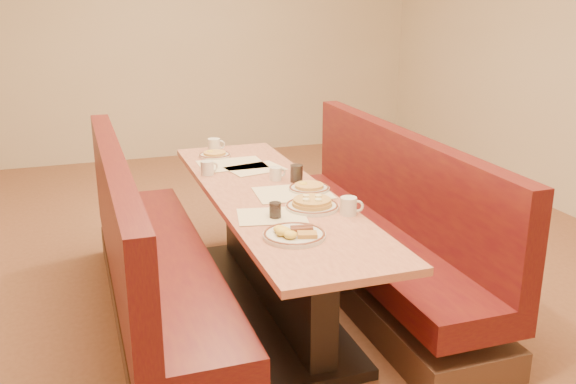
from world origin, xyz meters
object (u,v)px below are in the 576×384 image
object	(u,v)px
pancake_plate	(312,204)
eggs_plate	(294,234)
coffee_mug_a	(349,206)
coffee_mug_b	(208,168)
diner_table	(271,251)
booth_left	(151,269)
soda_tumbler_mid	(297,173)
booth_right	(379,239)
coffee_mug_c	(276,173)
coffee_mug_d	(215,145)
soda_tumbler_near	(275,210)

from	to	relation	value
pancake_plate	eggs_plate	size ratio (longest dim) A/B	0.96
coffee_mug_a	coffee_mug_b	xyz separation A→B (m)	(-0.55, 1.01, -0.00)
diner_table	pancake_plate	bearing A→B (deg)	-69.05
booth_left	soda_tumbler_mid	bearing A→B (deg)	10.03
booth_right	eggs_plate	distance (m)	1.18
booth_left	eggs_plate	size ratio (longest dim) A/B	8.10
diner_table	coffee_mug_c	size ratio (longest dim) A/B	22.65
coffee_mug_a	coffee_mug_d	size ratio (longest dim) A/B	0.95
pancake_plate	coffee_mug_b	xyz separation A→B (m)	(-0.40, 0.85, 0.02)
pancake_plate	booth_right	bearing A→B (deg)	29.56
diner_table	coffee_mug_b	world-z (taller)	coffee_mug_b
coffee_mug_c	booth_right	bearing A→B (deg)	-31.17
pancake_plate	coffee_mug_b	size ratio (longest dim) A/B	2.48
booth_left	coffee_mug_c	distance (m)	0.98
diner_table	coffee_mug_d	distance (m)	1.18
diner_table	soda_tumbler_near	xyz separation A→B (m)	(-0.11, -0.43, 0.42)
diner_table	coffee_mug_b	xyz separation A→B (m)	(-0.27, 0.51, 0.42)
booth_left	booth_right	size ratio (longest dim) A/B	1.00
booth_right	pancake_plate	world-z (taller)	booth_right
coffee_mug_a	diner_table	bearing A→B (deg)	143.75
eggs_plate	soda_tumbler_near	distance (m)	0.29
coffee_mug_d	soda_tumbler_near	xyz separation A→B (m)	(-0.02, -1.52, -0.01)
booth_left	pancake_plate	distance (m)	1.02
booth_right	coffee_mug_a	distance (m)	0.80
coffee_mug_d	coffee_mug_c	bearing A→B (deg)	-72.99
eggs_plate	soda_tumbler_mid	bearing A→B (deg)	69.49
diner_table	coffee_mug_c	xyz separation A→B (m)	(0.11, 0.25, 0.42)
eggs_plate	soda_tumbler_mid	world-z (taller)	soda_tumbler_mid
diner_table	booth_left	world-z (taller)	booth_left
eggs_plate	coffee_mug_a	xyz separation A→B (m)	(0.39, 0.22, 0.03)
booth_right	coffee_mug_c	distance (m)	0.80
soda_tumbler_near	booth_right	bearing A→B (deg)	26.78
pancake_plate	coffee_mug_d	bearing A→B (deg)	98.80
booth_left	pancake_plate	size ratio (longest dim) A/B	8.45
booth_left	diner_table	bearing A→B (deg)	0.00
coffee_mug_a	coffee_mug_b	distance (m)	1.15
coffee_mug_b	soda_tumbler_near	distance (m)	0.95
coffee_mug_d	soda_tumbler_mid	distance (m)	0.98
diner_table	booth_right	xyz separation A→B (m)	(0.73, 0.00, -0.01)
booth_right	soda_tumbler_near	world-z (taller)	booth_right
coffee_mug_d	diner_table	bearing A→B (deg)	-81.78
diner_table	coffee_mug_c	world-z (taller)	coffee_mug_c
coffee_mug_a	soda_tumbler_mid	distance (m)	0.67
coffee_mug_b	soda_tumbler_near	world-z (taller)	coffee_mug_b
pancake_plate	coffee_mug_a	world-z (taller)	coffee_mug_a
pancake_plate	soda_tumbler_mid	bearing A→B (deg)	79.92
coffee_mug_b	soda_tumbler_mid	xyz separation A→B (m)	(0.49, -0.34, 0.01)
coffee_mug_b	coffee_mug_c	xyz separation A→B (m)	(0.38, -0.26, -0.00)
coffee_mug_a	soda_tumbler_near	xyz separation A→B (m)	(-0.39, 0.07, -0.01)
eggs_plate	coffee_mug_c	world-z (taller)	coffee_mug_c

